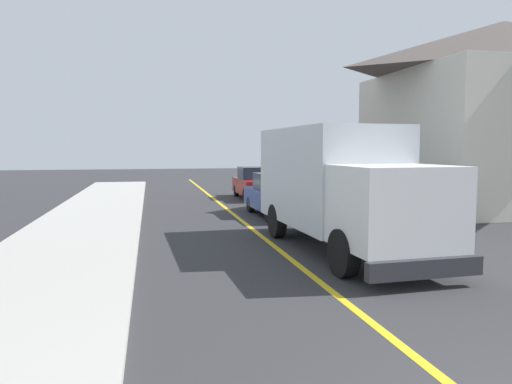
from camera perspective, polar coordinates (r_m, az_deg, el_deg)
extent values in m
cube|color=gold|center=(13.56, 1.62, -6.02)|extent=(0.16, 56.00, 0.01)
cube|color=silver|center=(13.32, 8.47, 1.95)|extent=(2.62, 5.10, 2.60)
cube|color=white|center=(10.25, 16.26, -1.70)|extent=(2.37, 2.10, 1.70)
cube|color=#1E2D3D|center=(9.46, 19.14, -0.07)|extent=(2.04, 0.17, 0.75)
cube|color=#2D2D33|center=(9.54, 19.50, -8.59)|extent=(2.41, 0.31, 0.36)
cylinder|color=black|center=(11.14, 20.24, -6.22)|extent=(0.34, 1.01, 1.00)
cylinder|color=black|center=(10.09, 10.38, -7.16)|extent=(0.34, 1.01, 1.00)
cylinder|color=black|center=(15.02, 10.18, -3.08)|extent=(0.34, 1.01, 1.00)
cylinder|color=black|center=(14.26, 2.51, -3.44)|extent=(0.34, 1.01, 1.00)
cube|color=#2D4793|center=(18.71, 2.73, -0.91)|extent=(1.94, 4.46, 0.76)
cube|color=#1E2D3D|center=(18.79, 2.61, 1.26)|extent=(1.64, 1.85, 0.64)
cylinder|color=black|center=(17.69, 6.52, -2.37)|extent=(0.24, 0.65, 0.64)
cylinder|color=black|center=(17.19, 1.59, -2.56)|extent=(0.24, 0.65, 0.64)
cylinder|color=black|center=(20.32, 3.69, -1.36)|extent=(0.24, 0.65, 0.64)
cylinder|color=black|center=(19.89, -0.64, -1.50)|extent=(0.24, 0.65, 0.64)
cube|color=maroon|center=(25.24, -0.06, 0.69)|extent=(1.86, 4.42, 0.76)
cube|color=#1E2D3D|center=(25.34, -0.13, 2.29)|extent=(1.61, 1.82, 0.64)
cylinder|color=black|center=(24.08, 2.45, -0.33)|extent=(0.23, 0.64, 0.64)
cylinder|color=black|center=(23.74, -1.24, -0.40)|extent=(0.23, 0.64, 0.64)
cylinder|color=black|center=(26.81, 0.98, 0.25)|extent=(0.23, 0.64, 0.64)
cylinder|color=black|center=(26.51, -2.35, 0.19)|extent=(0.23, 0.64, 0.64)
cube|color=#B7B7BC|center=(17.71, 16.10, -1.46)|extent=(1.98, 4.47, 0.76)
cube|color=#1E2D3D|center=(17.51, 16.38, 0.76)|extent=(1.66, 1.86, 0.64)
cylinder|color=black|center=(18.70, 12.00, -2.04)|extent=(0.25, 0.65, 0.64)
cylinder|color=black|center=(19.35, 16.34, -1.90)|extent=(0.25, 0.65, 0.64)
cylinder|color=black|center=(16.15, 15.76, -3.26)|extent=(0.25, 0.65, 0.64)
cylinder|color=black|center=(16.90, 20.59, -3.03)|extent=(0.25, 0.65, 0.64)
cube|color=beige|center=(24.47, 26.92, 5.49)|extent=(9.80, 8.55, 6.00)
pyramid|color=#564C47|center=(24.88, 27.33, 15.07)|extent=(10.78, 9.40, 2.29)
cube|color=brown|center=(20.92, 18.11, 0.59)|extent=(0.10, 1.00, 2.10)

